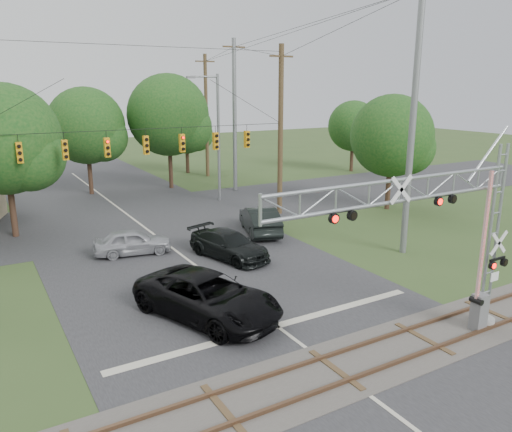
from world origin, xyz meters
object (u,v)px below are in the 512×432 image
crossing_gantry (439,229)px  sedan_silver (132,242)px  traffic_signal_span (160,140)px  streetlight (216,132)px  car_dark (229,245)px  pickup_black (208,296)px

crossing_gantry → sedan_silver: bearing=112.0°
sedan_silver → traffic_signal_span: bearing=-30.6°
sedan_silver → streetlight: (9.69, 9.51, 4.73)m
crossing_gantry → car_dark: (-1.79, 11.71, -3.53)m
pickup_black → car_dark: bearing=35.1°
crossing_gantry → traffic_signal_span: size_ratio=0.53×
traffic_signal_span → pickup_black: traffic_signal_span is taller
car_dark → streetlight: bearing=50.7°
pickup_black → sedan_silver: 8.96m
car_dark → sedan_silver: 5.25m
traffic_signal_span → car_dark: traffic_signal_span is taller
streetlight → crossing_gantry: bearing=-98.6°
crossing_gantry → streetlight: (3.69, 24.36, 1.17)m
crossing_gantry → car_dark: 12.36m
traffic_signal_span → streetlight: traffic_signal_span is taller
pickup_black → car_dark: 7.01m
pickup_black → car_dark: pickup_black is taller
pickup_black → streetlight: (9.41, 18.47, 4.55)m
crossing_gantry → traffic_signal_span: 18.65m
crossing_gantry → pickup_black: 8.88m
streetlight → sedan_silver: bearing=-135.5°
traffic_signal_span → streetlight: 8.96m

